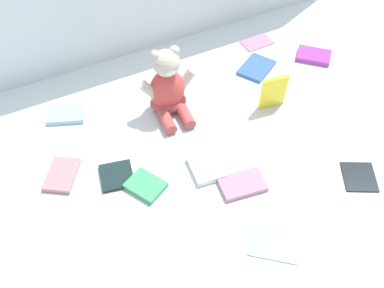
{
  "coord_description": "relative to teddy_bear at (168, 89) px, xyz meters",
  "views": [
    {
      "loc": [
        -0.39,
        -0.9,
        1.11
      ],
      "look_at": [
        0.02,
        -0.1,
        0.1
      ],
      "focal_mm": 46.22,
      "sensor_mm": 36.0,
      "label": 1
    }
  ],
  "objects": [
    {
      "name": "ground_plane",
      "position": [
        -0.06,
        -0.15,
        -0.09
      ],
      "size": [
        3.2,
        3.2,
        0.0
      ],
      "primitive_type": "plane",
      "color": "silver"
    },
    {
      "name": "book_case_5",
      "position": [
        -0.01,
        -0.28,
        -0.08
      ],
      "size": [
        0.1,
        0.12,
        0.02
      ],
      "primitive_type": "cube",
      "rotation": [
        0.0,
        0.0,
        6.16
      ],
      "color": "white",
      "rests_on": "ground_plane"
    },
    {
      "name": "book_case_2",
      "position": [
        0.3,
        -0.14,
        -0.02
      ],
      "size": [
        0.09,
        0.03,
        0.12
      ],
      "primitive_type": "cube",
      "rotation": [
        0.08,
        0.0,
        -0.13
      ],
      "color": "yellow",
      "rests_on": "ground_plane"
    },
    {
      "name": "book_case_0",
      "position": [
        0.03,
        -0.57,
        -0.08
      ],
      "size": [
        0.16,
        0.15,
        0.01
      ],
      "primitive_type": "cube",
      "rotation": [
        0.0,
        0.0,
        4.03
      ],
      "color": "#7EB7DD",
      "rests_on": "ground_plane"
    },
    {
      "name": "teddy_bear",
      "position": [
        0.0,
        0.0,
        0.0
      ],
      "size": [
        0.19,
        0.17,
        0.23
      ],
      "rotation": [
        0.0,
        0.0,
        -0.09
      ],
      "color": "#D84C47",
      "rests_on": "ground_plane"
    },
    {
      "name": "book_case_9",
      "position": [
        -0.31,
        0.11,
        -0.08
      ],
      "size": [
        0.13,
        0.11,
        0.02
      ],
      "primitive_type": "cube",
      "rotation": [
        0.0,
        0.0,
        1.2
      ],
      "color": "#8CC0D5",
      "rests_on": "ground_plane"
    },
    {
      "name": "book_case_11",
      "position": [
        -0.39,
        -0.12,
        -0.08
      ],
      "size": [
        0.13,
        0.14,
        0.02
      ],
      "primitive_type": "cube",
      "rotation": [
        0.0,
        0.0,
        2.56
      ],
      "color": "#B67B82",
      "rests_on": "ground_plane"
    },
    {
      "name": "book_case_4",
      "position": [
        0.35,
        0.04,
        -0.08
      ],
      "size": [
        0.16,
        0.14,
        0.01
      ],
      "primitive_type": "cube",
      "rotation": [
        0.0,
        0.0,
        5.26
      ],
      "color": "blue",
      "rests_on": "ground_plane"
    },
    {
      "name": "book_case_6",
      "position": [
        -0.19,
        -0.26,
        -0.08
      ],
      "size": [
        0.12,
        0.13,
        0.02
      ],
      "primitive_type": "cube",
      "rotation": [
        0.0,
        0.0,
        0.5
      ],
      "color": "#3C9F65",
      "rests_on": "ground_plane"
    },
    {
      "name": "book_case_1",
      "position": [
        0.05,
        -0.37,
        -0.08
      ],
      "size": [
        0.13,
        0.1,
        0.02
      ],
      "primitive_type": "cube",
      "rotation": [
        0.0,
        0.0,
        4.57
      ],
      "color": "#B07A98",
      "rests_on": "ground_plane"
    },
    {
      "name": "book_case_3",
      "position": [
        -0.25,
        -0.19,
        -0.08
      ],
      "size": [
        0.11,
        0.11,
        0.01
      ],
      "primitive_type": "cube",
      "rotation": [
        0.0,
        0.0,
        1.36
      ],
      "color": "black",
      "rests_on": "ground_plane"
    },
    {
      "name": "book_case_7",
      "position": [
        0.57,
        0.0,
        -0.08
      ],
      "size": [
        0.14,
        0.14,
        0.02
      ],
      "primitive_type": "cube",
      "rotation": [
        0.0,
        0.0,
        3.96
      ],
      "color": "purple",
      "rests_on": "ground_plane"
    },
    {
      "name": "book_case_8",
      "position": [
        0.37,
        -0.5,
        -0.08
      ],
      "size": [
        0.13,
        0.14,
        0.01
      ],
      "primitive_type": "cube",
      "rotation": [
        0.0,
        0.0,
        5.8
      ],
      "color": "black",
      "rests_on": "ground_plane"
    },
    {
      "name": "book_case_10",
      "position": [
        0.44,
        0.17,
        -0.08
      ],
      "size": [
        0.11,
        0.07,
        0.01
      ],
      "primitive_type": "cube",
      "rotation": [
        0.0,
        0.0,
        1.61
      ],
      "color": "#AB7090",
      "rests_on": "ground_plane"
    }
  ]
}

